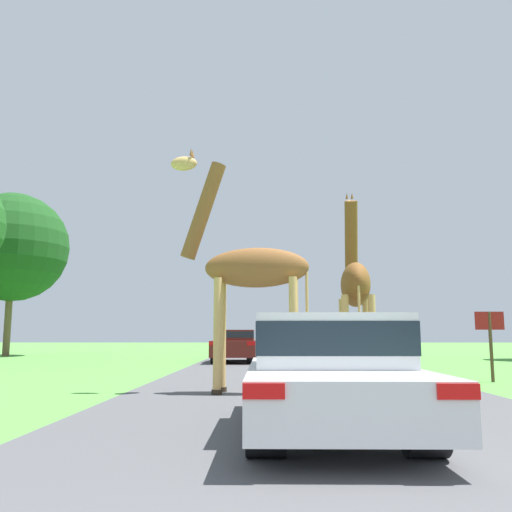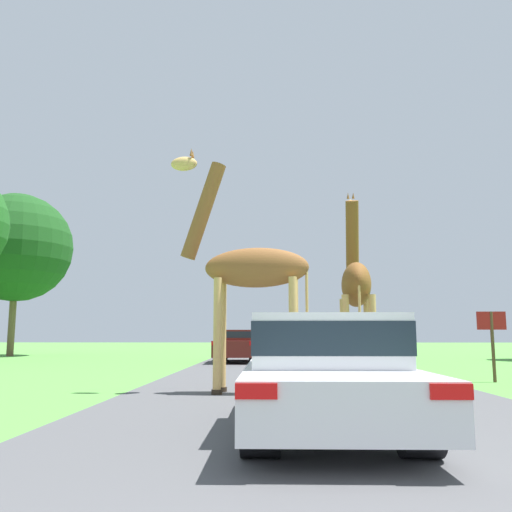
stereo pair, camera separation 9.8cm
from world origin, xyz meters
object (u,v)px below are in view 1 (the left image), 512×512
giraffe_near_road (248,268)px  giraffe_companion (355,284)px  sign_post (490,333)px  car_lead_maroon (327,369)px  car_queue_right (326,342)px  car_queue_left (235,345)px  tree_far_right (13,247)px

giraffe_near_road → giraffe_companion: size_ratio=1.05×
giraffe_near_road → sign_post: giraffe_near_road is taller
car_lead_maroon → car_queue_right: car_queue_right is taller
giraffe_near_road → car_queue_left: (-0.89, 12.30, -1.73)m
car_lead_maroon → car_queue_left: size_ratio=1.03×
car_queue_right → car_queue_left: (-4.40, -5.05, -0.04)m
giraffe_near_road → car_queue_right: giraffe_near_road is taller
car_queue_right → sign_post: bearing=-81.0°
car_queue_left → car_queue_right: bearing=48.9°
tree_far_right → sign_post: tree_far_right is taller
sign_post → giraffe_near_road: bearing=-155.6°
car_queue_right → sign_post: (2.34, -14.70, 0.42)m
car_lead_maroon → car_queue_left: bearing=96.8°
giraffe_companion → car_queue_right: bearing=91.8°
giraffe_near_road → sign_post: bearing=-59.9°
giraffe_near_road → tree_far_right: tree_far_right is taller
giraffe_companion → car_lead_maroon: bearing=-97.2°
car_queue_right → sign_post: 14.89m
car_lead_maroon → sign_post: 8.32m
car_queue_left → tree_far_right: tree_far_right is taller
tree_far_right → car_queue_left: bearing=-25.8°
car_lead_maroon → sign_post: sign_post is taller
tree_far_right → sign_post: 25.36m
car_lead_maroon → giraffe_companion: bearing=77.0°
giraffe_companion → car_queue_right: (1.09, 15.67, -1.52)m
car_lead_maroon → tree_far_right: bearing=122.9°
giraffe_near_road → car_lead_maroon: size_ratio=1.09×
car_lead_maroon → sign_post: size_ratio=2.70×
giraffe_near_road → car_queue_left: 12.45m
giraffe_near_road → sign_post: size_ratio=2.95×
car_queue_left → tree_far_right: size_ratio=0.50×
giraffe_near_road → giraffe_companion: (2.42, 1.68, -0.16)m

